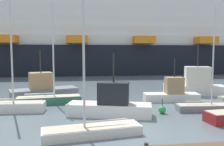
{
  "coord_description": "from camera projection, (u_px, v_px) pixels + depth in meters",
  "views": [
    {
      "loc": [
        -3.65,
        -16.53,
        5.74
      ],
      "look_at": [
        0.0,
        10.05,
        3.39
      ],
      "focal_mm": 37.74,
      "sensor_mm": 36.0,
      "label": 1
    }
  ],
  "objects": [
    {
      "name": "sailboat_6",
      "position": [
        49.0,
        99.0,
        26.31
      ],
      "size": [
        7.21,
        2.63,
        11.01
      ],
      "rotation": [
        0.0,
        0.0,
        0.11
      ],
      "color": "#2D6B51",
      "rests_on": "ground_plane"
    },
    {
      "name": "fishing_boat_3",
      "position": [
        195.0,
        85.0,
        32.11
      ],
      "size": [
        8.48,
        4.81,
        6.63
      ],
      "rotation": [
        0.0,
        0.0,
        -0.28
      ],
      "color": "white",
      "rests_on": "ground_plane"
    },
    {
      "name": "fishing_boat_1",
      "position": [
        43.0,
        89.0,
        29.85
      ],
      "size": [
        8.64,
        5.26,
        6.09
      ],
      "rotation": [
        0.0,
        0.0,
        3.47
      ],
      "color": "gray",
      "rests_on": "ground_plane"
    },
    {
      "name": "sailboat_0",
      "position": [
        207.0,
        106.0,
        23.07
      ],
      "size": [
        5.99,
        2.05,
        10.17
      ],
      "rotation": [
        0.0,
        0.0,
        -0.09
      ],
      "color": "gray",
      "rests_on": "ground_plane"
    },
    {
      "name": "ground_plane",
      "position": [
        131.0,
        131.0,
        17.31
      ],
      "size": [
        600.0,
        600.0,
        0.0
      ],
      "primitive_type": "plane",
      "color": "slate"
    },
    {
      "name": "cruise_ship",
      "position": [
        48.0,
        42.0,
        64.12
      ],
      "size": [
        137.35,
        23.41,
        26.72
      ],
      "rotation": [
        0.0,
        0.0,
        -0.02
      ],
      "color": "black",
      "rests_on": "ground_plane"
    },
    {
      "name": "sailboat_3",
      "position": [
        92.0,
        129.0,
        16.16
      ],
      "size": [
        6.98,
        2.77,
        10.52
      ],
      "rotation": [
        0.0,
        0.0,
        3.29
      ],
      "color": "white",
      "rests_on": "ground_plane"
    },
    {
      "name": "sailboat_1",
      "position": [
        8.0,
        106.0,
        22.72
      ],
      "size": [
        7.06,
        2.14,
        11.71
      ],
      "rotation": [
        0.0,
        0.0,
        -0.05
      ],
      "color": "white",
      "rests_on": "ground_plane"
    },
    {
      "name": "fishing_boat_0",
      "position": [
        172.0,
        93.0,
        27.84
      ],
      "size": [
        6.57,
        2.59,
        5.07
      ],
      "rotation": [
        0.0,
        0.0,
        -0.1
      ],
      "color": "white",
      "rests_on": "ground_plane"
    },
    {
      "name": "fishing_boat_2",
      "position": [
        111.0,
        104.0,
        21.31
      ],
      "size": [
        7.88,
        4.14,
        5.73
      ],
      "rotation": [
        0.0,
        0.0,
        -0.27
      ],
      "color": "white",
      "rests_on": "ground_plane"
    },
    {
      "name": "channel_buoy_0",
      "position": [
        162.0,
        110.0,
        22.15
      ],
      "size": [
        0.7,
        0.7,
        1.38
      ],
      "color": "green",
      "rests_on": "ground_plane"
    }
  ]
}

